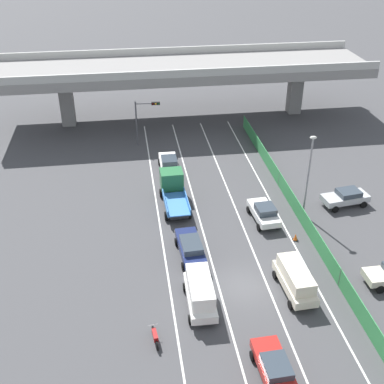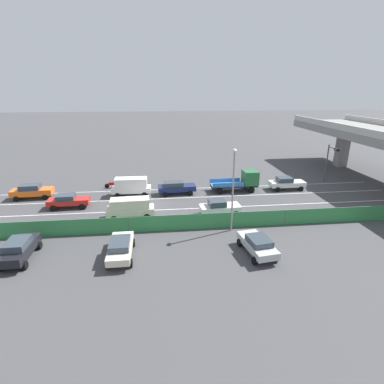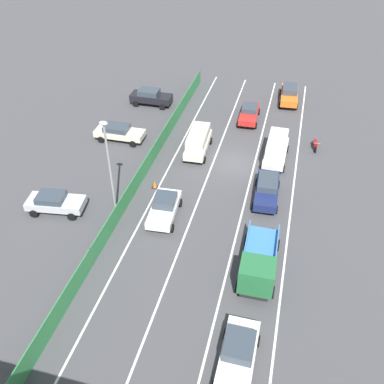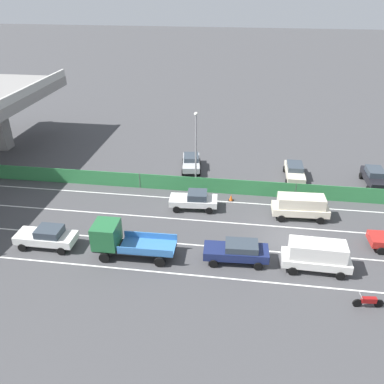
% 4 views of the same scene
% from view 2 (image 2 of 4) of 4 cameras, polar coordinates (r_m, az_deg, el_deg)
% --- Properties ---
extents(ground_plane, '(300.00, 300.00, 0.00)m').
position_cam_2_polar(ground_plane, '(35.07, -9.27, -2.40)').
color(ground_plane, '#424244').
extents(lane_line_left_edge, '(0.14, 49.01, 0.01)m').
position_cam_2_polar(lane_line_left_edge, '(40.31, 0.30, 0.73)').
color(lane_line_left_edge, silver).
rests_on(lane_line_left_edge, ground).
extents(lane_line_mid_left, '(0.14, 49.01, 0.01)m').
position_cam_2_polar(lane_line_mid_left, '(36.96, 0.95, -1.00)').
color(lane_line_mid_left, silver).
rests_on(lane_line_mid_left, ground).
extents(lane_line_mid_right, '(0.14, 49.01, 0.01)m').
position_cam_2_polar(lane_line_mid_right, '(33.66, 1.73, -3.07)').
color(lane_line_mid_right, silver).
rests_on(lane_line_mid_right, ground).
extents(lane_line_right_edge, '(0.14, 49.01, 0.01)m').
position_cam_2_polar(lane_line_right_edge, '(30.42, 2.69, -5.59)').
color(lane_line_right_edge, silver).
rests_on(lane_line_right_edge, ground).
extents(green_fence, '(0.10, 45.11, 1.55)m').
position_cam_2_polar(green_fence, '(28.68, 3.21, -5.50)').
color(green_fence, '#338447').
rests_on(green_fence, ground).
extents(car_van_white, '(2.09, 4.78, 2.24)m').
position_cam_2_polar(car_van_white, '(38.01, -11.44, 1.19)').
color(car_van_white, silver).
rests_on(car_van_white, ground).
extents(car_sedan_red, '(2.07, 4.52, 1.52)m').
position_cam_2_polar(car_sedan_red, '(36.27, -22.41, -1.47)').
color(car_sedan_red, red).
rests_on(car_sedan_red, ground).
extents(car_hatchback_white, '(2.02, 4.60, 1.68)m').
position_cam_2_polar(car_hatchback_white, '(41.49, 17.45, 1.67)').
color(car_hatchback_white, silver).
rests_on(car_hatchback_white, ground).
extents(car_sedan_navy, '(2.13, 4.77, 1.62)m').
position_cam_2_polar(car_sedan_navy, '(37.89, -3.04, 0.94)').
color(car_sedan_navy, navy).
rests_on(car_sedan_navy, ground).
extents(car_taxi_orange, '(2.19, 4.79, 1.75)m').
position_cam_2_polar(car_taxi_orange, '(41.17, -28.10, 0.21)').
color(car_taxi_orange, orange).
rests_on(car_taxi_orange, ground).
extents(car_van_cream, '(2.15, 4.86, 2.08)m').
position_cam_2_polar(car_van_cream, '(31.47, -11.61, -2.77)').
color(car_van_cream, beige).
rests_on(car_van_cream, ground).
extents(car_sedan_white, '(2.26, 4.36, 1.64)m').
position_cam_2_polar(car_sedan_white, '(31.77, 5.20, -2.81)').
color(car_sedan_white, white).
rests_on(car_sedan_white, ground).
extents(flatbed_truck_blue, '(2.45, 6.07, 2.63)m').
position_cam_2_polar(flatbed_truck_blue, '(39.60, 9.61, 2.15)').
color(flatbed_truck_blue, black).
rests_on(flatbed_truck_blue, ground).
extents(motorcycle, '(0.60, 1.95, 0.93)m').
position_cam_2_polar(motorcycle, '(41.79, -14.92, 1.39)').
color(motorcycle, black).
rests_on(motorcycle, ground).
extents(parked_sedan_dark, '(4.42, 1.98, 1.72)m').
position_cam_2_polar(parked_sedan_dark, '(27.17, -29.91, -9.26)').
color(parked_sedan_dark, black).
rests_on(parked_sedan_dark, ground).
extents(parked_sedan_cream, '(4.68, 2.01, 1.52)m').
position_cam_2_polar(parked_sedan_cream, '(24.66, -13.42, -10.12)').
color(parked_sedan_cream, beige).
rests_on(parked_sedan_cream, ground).
extents(parked_wagon_silver, '(4.50, 2.47, 1.53)m').
position_cam_2_polar(parked_wagon_silver, '(24.99, 12.32, -9.62)').
color(parked_wagon_silver, '#B2B5B7').
rests_on(parked_wagon_silver, ground).
extents(traffic_light, '(2.83, 0.55, 5.33)m').
position_cam_2_polar(traffic_light, '(45.70, 24.78, 6.03)').
color(traffic_light, '#47474C').
rests_on(traffic_light, ground).
extents(street_lamp, '(0.60, 0.36, 7.75)m').
position_cam_2_polar(street_lamp, '(27.13, 7.82, 1.68)').
color(street_lamp, gray).
rests_on(street_lamp, ground).
extents(traffic_cone, '(0.47, 0.47, 0.62)m').
position_cam_2_polar(traffic_cone, '(29.85, -0.17, -5.46)').
color(traffic_cone, orange).
rests_on(traffic_cone, ground).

